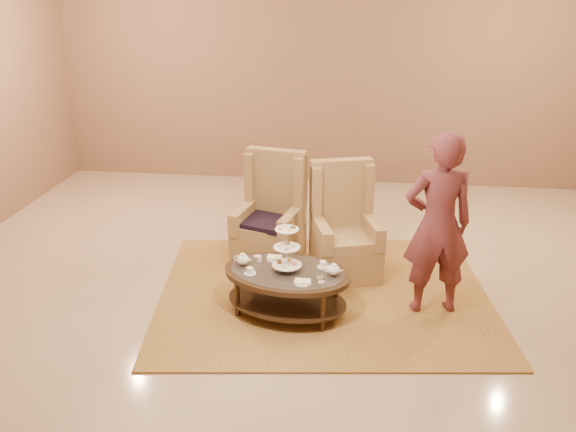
# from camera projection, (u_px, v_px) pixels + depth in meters

# --- Properties ---
(ground) EXTENTS (8.00, 8.00, 0.00)m
(ground) POSITION_uv_depth(u_px,v_px,m) (296.00, 306.00, 6.19)
(ground) COLOR tan
(ground) RESTS_ON ground
(ceiling) EXTENTS (8.00, 8.00, 0.02)m
(ceiling) POSITION_uv_depth(u_px,v_px,m) (296.00, 306.00, 6.19)
(ceiling) COLOR white
(ceiling) RESTS_ON ground
(wall_back) EXTENTS (8.00, 0.04, 3.50)m
(wall_back) POSITION_uv_depth(u_px,v_px,m) (328.00, 65.00, 9.27)
(wall_back) COLOR #866349
(wall_back) RESTS_ON ground
(rug) EXTENTS (3.54, 3.07, 0.02)m
(rug) POSITION_uv_depth(u_px,v_px,m) (324.00, 294.00, 6.40)
(rug) COLOR #AF8B3E
(rug) RESTS_ON ground
(tea_table) EXTENTS (1.34, 1.06, 1.00)m
(tea_table) POSITION_uv_depth(u_px,v_px,m) (287.00, 279.00, 5.93)
(tea_table) COLOR black
(tea_table) RESTS_ON ground
(armchair_left) EXTENTS (0.78, 0.80, 1.22)m
(armchair_left) POSITION_uv_depth(u_px,v_px,m) (271.00, 225.00, 7.03)
(armchair_left) COLOR #A8834F
(armchair_left) RESTS_ON ground
(armchair_right) EXTENTS (0.82, 0.83, 1.20)m
(armchair_right) POSITION_uv_depth(u_px,v_px,m) (344.00, 237.00, 6.74)
(armchair_right) COLOR #A8834F
(armchair_right) RESTS_ON ground
(person) EXTENTS (0.71, 0.54, 1.75)m
(person) POSITION_uv_depth(u_px,v_px,m) (438.00, 225.00, 5.81)
(person) COLOR brown
(person) RESTS_ON ground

